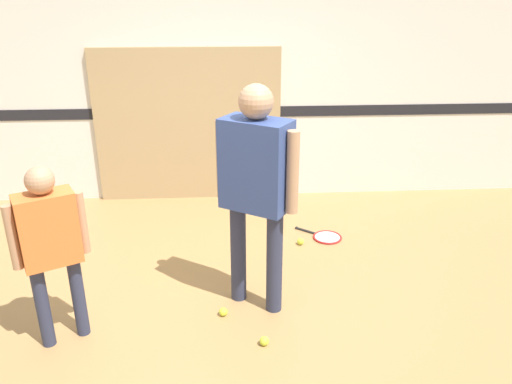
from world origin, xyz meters
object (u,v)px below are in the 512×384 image
at_px(person_student_left, 50,238).
at_px(racket_spare_on_floor, 326,237).
at_px(tennis_ball_by_spare_racket, 301,242).
at_px(tennis_ball_stray_left, 223,312).
at_px(tennis_ball_near_instructor, 264,341).
at_px(person_instructor, 256,177).

distance_m(person_student_left, racket_spare_on_floor, 2.71).
relative_size(tennis_ball_by_spare_racket, tennis_ball_stray_left, 1.00).
xyz_separation_m(person_student_left, tennis_ball_near_instructor, (1.41, -0.16, -0.78)).
bearing_deg(tennis_ball_by_spare_racket, person_instructor, -117.67).
relative_size(person_instructor, person_student_left, 1.33).
xyz_separation_m(person_student_left, racket_spare_on_floor, (2.16, 1.43, -0.80)).
distance_m(person_instructor, tennis_ball_stray_left, 1.09).
xyz_separation_m(racket_spare_on_floor, tennis_ball_by_spare_racket, (-0.27, -0.13, 0.02)).
bearing_deg(tennis_ball_near_instructor, tennis_ball_by_spare_racket, 72.09).
bearing_deg(person_instructor, person_student_left, -133.28).
bearing_deg(tennis_ball_near_instructor, person_student_left, 173.38).
bearing_deg(tennis_ball_stray_left, person_instructor, 29.94).
xyz_separation_m(person_instructor, racket_spare_on_floor, (0.77, 1.08, -1.07)).
height_order(person_student_left, tennis_ball_near_instructor, person_student_left).
bearing_deg(tennis_ball_stray_left, tennis_ball_near_instructor, -51.53).
bearing_deg(tennis_ball_stray_left, racket_spare_on_floor, 49.96).
xyz_separation_m(tennis_ball_near_instructor, tennis_ball_stray_left, (-0.29, 0.36, 0.00)).
bearing_deg(person_instructor, tennis_ball_near_instructor, -54.52).
relative_size(racket_spare_on_floor, tennis_ball_near_instructor, 7.62).
height_order(person_student_left, tennis_ball_by_spare_racket, person_student_left).
xyz_separation_m(person_instructor, tennis_ball_near_instructor, (0.03, -0.51, -1.05)).
height_order(person_instructor, tennis_ball_stray_left, person_instructor).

